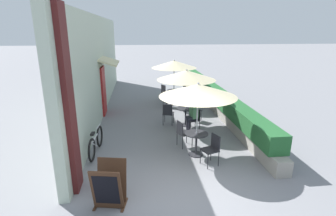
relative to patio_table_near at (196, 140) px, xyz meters
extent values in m
plane|color=gray|center=(-0.81, -1.97, -0.48)|extent=(120.00, 120.00, 0.00)
cube|color=#B2C1AD|center=(-3.36, 5.18, 1.62)|extent=(0.24, 14.29, 4.20)
cube|color=#4C1919|center=(-3.18, -1.37, 1.62)|extent=(0.12, 0.56, 4.20)
cube|color=maroon|center=(-3.20, 4.46, 0.57)|extent=(0.08, 0.96, 2.10)
cube|color=beige|center=(-2.89, 4.46, 1.87)|extent=(0.78, 1.80, 0.30)
cube|color=gray|center=(1.94, 5.08, -0.26)|extent=(0.44, 13.29, 0.45)
cube|color=#235B2D|center=(1.94, 5.08, 0.25)|extent=(0.60, 12.62, 0.56)
cylinder|color=#28282D|center=(0.00, 0.00, -0.47)|extent=(0.44, 0.44, 0.02)
cylinder|color=#28282D|center=(0.00, 0.00, -0.13)|extent=(0.06, 0.06, 0.68)
cylinder|color=#28282D|center=(0.00, 0.00, 0.21)|extent=(0.69, 0.69, 0.02)
cylinder|color=#B7B7BC|center=(0.00, 0.00, 0.59)|extent=(0.04, 0.04, 2.13)
cone|color=beige|center=(0.00, 0.00, 1.53)|extent=(2.22, 2.22, 0.36)
sphere|color=#B7B7BC|center=(0.00, 0.00, 1.71)|extent=(0.07, 0.07, 0.07)
cube|color=#232328|center=(0.24, -0.64, -0.03)|extent=(0.51, 0.51, 0.04)
cube|color=#232328|center=(0.41, -0.58, 0.18)|extent=(0.16, 0.37, 0.42)
cylinder|color=#232328|center=(0.01, -0.54, -0.26)|extent=(0.02, 0.02, 0.45)
cylinder|color=#232328|center=(0.13, -0.88, -0.26)|extent=(0.02, 0.02, 0.45)
cylinder|color=#232328|center=(0.34, -0.41, -0.26)|extent=(0.02, 0.02, 0.45)
cylinder|color=#232328|center=(0.47, -0.75, -0.26)|extent=(0.02, 0.02, 0.45)
cube|color=#232328|center=(-0.24, 0.64, -0.03)|extent=(0.51, 0.51, 0.04)
cube|color=#232328|center=(-0.41, 0.58, 0.18)|extent=(0.16, 0.37, 0.42)
cylinder|color=#232328|center=(-0.01, 0.54, -0.26)|extent=(0.02, 0.02, 0.45)
cylinder|color=#232328|center=(-0.13, 0.88, -0.26)|extent=(0.02, 0.02, 0.45)
cylinder|color=#232328|center=(-0.34, 0.41, -0.26)|extent=(0.02, 0.02, 0.45)
cylinder|color=#232328|center=(-0.47, 0.75, -0.26)|extent=(0.02, 0.02, 0.45)
cylinder|color=#28282D|center=(0.14, 2.55, -0.47)|extent=(0.44, 0.44, 0.02)
cylinder|color=#28282D|center=(0.14, 2.55, -0.13)|extent=(0.06, 0.06, 0.68)
cylinder|color=#28282D|center=(0.14, 2.55, 0.21)|extent=(0.69, 0.69, 0.02)
cylinder|color=#B7B7BC|center=(0.14, 2.55, 0.59)|extent=(0.04, 0.04, 2.13)
cone|color=beige|center=(0.14, 2.55, 1.53)|extent=(2.22, 2.22, 0.36)
sphere|color=#B7B7BC|center=(0.14, 2.55, 1.71)|extent=(0.07, 0.07, 0.07)
cube|color=#232328|center=(0.63, 3.02, -0.03)|extent=(0.57, 0.57, 0.04)
cube|color=#232328|center=(0.51, 3.16, 0.18)|extent=(0.30, 0.28, 0.42)
cylinder|color=#232328|center=(0.63, 2.77, -0.26)|extent=(0.02, 0.02, 0.45)
cylinder|color=#232328|center=(0.89, 3.02, -0.26)|extent=(0.02, 0.02, 0.45)
cylinder|color=#232328|center=(0.38, 3.03, -0.26)|extent=(0.02, 0.02, 0.45)
cylinder|color=#232328|center=(0.64, 3.28, -0.26)|extent=(0.02, 0.02, 0.45)
cube|color=#232328|center=(-0.52, 2.75, -0.03)|extent=(0.50, 0.50, 0.04)
cube|color=#232328|center=(-0.58, 2.57, 0.18)|extent=(0.37, 0.14, 0.42)
cylinder|color=#232328|center=(-0.30, 2.87, -0.26)|extent=(0.02, 0.02, 0.45)
cylinder|color=#232328|center=(-0.64, 2.97, -0.26)|extent=(0.02, 0.02, 0.45)
cylinder|color=#232328|center=(-0.40, 2.52, -0.26)|extent=(0.02, 0.02, 0.45)
cylinder|color=#232328|center=(-0.75, 2.62, -0.26)|extent=(0.02, 0.02, 0.45)
cube|color=#232328|center=(0.30, 1.88, -0.03)|extent=(0.48, 0.48, 0.04)
cube|color=#232328|center=(0.48, 1.93, 0.18)|extent=(0.12, 0.38, 0.42)
cylinder|color=#232328|center=(0.08, 2.02, -0.26)|extent=(0.02, 0.02, 0.45)
cylinder|color=#232328|center=(0.16, 1.67, -0.26)|extent=(0.02, 0.02, 0.45)
cylinder|color=#232328|center=(0.43, 2.10, -0.26)|extent=(0.02, 0.02, 0.45)
cylinder|color=#232328|center=(0.51, 1.75, -0.26)|extent=(0.02, 0.02, 0.45)
cylinder|color=#23232D|center=(0.10, 1.92, -0.25)|extent=(0.11, 0.11, 0.47)
cylinder|color=#23232D|center=(0.14, 1.76, -0.25)|extent=(0.11, 0.11, 0.47)
cube|color=#23232D|center=(0.21, 1.86, 0.05)|extent=(0.42, 0.38, 0.12)
cube|color=#4C8456|center=(0.32, 1.89, 0.30)|extent=(0.29, 0.38, 0.50)
sphere|color=tan|center=(0.30, 1.88, 0.67)|extent=(0.20, 0.20, 0.20)
cylinder|color=#28282D|center=(0.11, 5.75, -0.47)|extent=(0.44, 0.44, 0.02)
cylinder|color=#28282D|center=(0.11, 5.75, -0.13)|extent=(0.06, 0.06, 0.68)
cylinder|color=#28282D|center=(0.11, 5.75, 0.21)|extent=(0.69, 0.69, 0.02)
cylinder|color=#B7B7BC|center=(0.11, 5.75, 0.59)|extent=(0.04, 0.04, 2.13)
cone|color=beige|center=(0.11, 5.75, 1.53)|extent=(2.22, 2.22, 0.36)
sphere|color=#B7B7BC|center=(0.11, 5.75, 1.71)|extent=(0.07, 0.07, 0.07)
cube|color=#232328|center=(0.80, 5.73, -0.03)|extent=(0.41, 0.41, 0.04)
cube|color=#232328|center=(0.80, 5.91, 0.18)|extent=(0.38, 0.04, 0.42)
cylinder|color=#232328|center=(0.61, 5.55, -0.26)|extent=(0.02, 0.02, 0.45)
cylinder|color=#232328|center=(0.97, 5.54, -0.26)|extent=(0.02, 0.02, 0.45)
cylinder|color=#232328|center=(0.62, 5.91, -0.26)|extent=(0.02, 0.02, 0.45)
cylinder|color=#232328|center=(0.98, 5.90, -0.26)|extent=(0.02, 0.02, 0.45)
cylinder|color=#23232D|center=(0.71, 5.55, -0.25)|extent=(0.11, 0.11, 0.47)
cylinder|color=#23232D|center=(0.87, 5.55, -0.25)|extent=(0.11, 0.11, 0.47)
cube|color=#23232D|center=(0.80, 5.64, 0.05)|extent=(0.31, 0.37, 0.12)
cube|color=#282D38|center=(0.80, 5.75, 0.30)|extent=(0.35, 0.23, 0.50)
sphere|color=tan|center=(0.80, 5.73, 0.67)|extent=(0.20, 0.20, 0.20)
cube|color=#232328|center=(-0.21, 6.36, -0.03)|extent=(0.54, 0.54, 0.04)
cube|color=#232328|center=(-0.38, 6.27, 0.18)|extent=(0.21, 0.35, 0.42)
cylinder|color=#232328|center=(0.03, 6.28, -0.26)|extent=(0.02, 0.02, 0.45)
cylinder|color=#232328|center=(-0.14, 6.60, -0.26)|extent=(0.02, 0.02, 0.45)
cylinder|color=#232328|center=(-0.29, 6.11, -0.26)|extent=(0.02, 0.02, 0.45)
cylinder|color=#232328|center=(-0.46, 6.43, -0.26)|extent=(0.02, 0.02, 0.45)
cube|color=#232328|center=(-0.25, 5.17, -0.03)|extent=(0.55, 0.55, 0.04)
cube|color=#232328|center=(-0.09, 5.07, 0.18)|extent=(0.23, 0.34, 0.42)
cylinder|color=#232328|center=(-0.31, 5.41, -0.26)|extent=(0.02, 0.02, 0.45)
cylinder|color=#232328|center=(-0.50, 5.11, -0.26)|extent=(0.02, 0.02, 0.45)
cylinder|color=#232328|center=(0.00, 5.22, -0.26)|extent=(0.02, 0.02, 0.45)
cylinder|color=#232328|center=(-0.19, 4.92, -0.26)|extent=(0.02, 0.02, 0.45)
cylinder|color=teal|center=(0.20, 5.62, 0.26)|extent=(0.07, 0.07, 0.09)
torus|color=black|center=(-2.97, 0.97, -0.14)|extent=(0.12, 0.69, 0.68)
torus|color=black|center=(-3.05, -0.05, -0.14)|extent=(0.12, 0.69, 0.68)
cylinder|color=silver|center=(-3.01, 0.46, 0.05)|extent=(0.11, 0.80, 0.04)
cylinder|color=silver|center=(-3.02, 0.28, -0.12)|extent=(0.09, 0.59, 0.39)
cylinder|color=silver|center=(-3.03, 0.18, 0.15)|extent=(0.04, 0.04, 0.24)
cube|color=black|center=(-3.03, 0.18, 0.27)|extent=(0.12, 0.23, 0.05)
cylinder|color=silver|center=(-2.97, 0.93, 0.22)|extent=(0.07, 0.46, 0.03)
cube|color=#422819|center=(-2.31, -1.92, 0.01)|extent=(0.67, 0.35, 0.97)
cube|color=black|center=(-2.31, -1.90, 0.03)|extent=(0.54, 0.26, 0.74)
cube|color=#422819|center=(-2.39, -2.31, 0.01)|extent=(0.67, 0.35, 0.97)
cube|color=black|center=(-2.39, -2.33, 0.03)|extent=(0.54, 0.26, 0.74)
cube|color=#422819|center=(-2.05, -2.17, -0.47)|extent=(0.15, 0.48, 0.02)
cube|color=#422819|center=(-2.64, -2.06, -0.47)|extent=(0.15, 0.48, 0.02)
camera|label=1|loc=(-1.67, -7.06, 3.18)|focal=28.00mm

